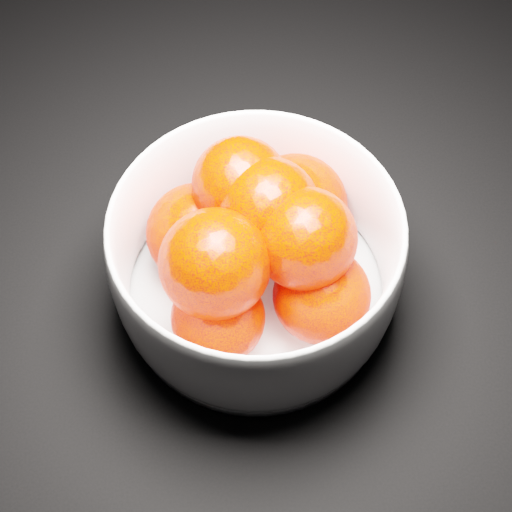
{
  "coord_description": "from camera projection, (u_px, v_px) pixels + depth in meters",
  "views": [
    {
      "loc": [
        0.23,
        -0.56,
        0.54
      ],
      "look_at": [
        0.25,
        -0.25,
        0.06
      ],
      "focal_mm": 50.0,
      "sensor_mm": 36.0,
      "label": 1
    }
  ],
  "objects": [
    {
      "name": "orange_pile",
      "position": [
        258.0,
        239.0,
        0.56
      ],
      "size": [
        0.18,
        0.18,
        0.13
      ],
      "color": "#FF1700",
      "rests_on": "bowl"
    },
    {
      "name": "bowl",
      "position": [
        256.0,
        260.0,
        0.57
      ],
      "size": [
        0.23,
        0.23,
        0.11
      ],
      "rotation": [
        0.0,
        0.0,
        -0.11
      ],
      "color": "white",
      "rests_on": "ground"
    },
    {
      "name": "ground",
      "position": [
        1.0,
        104.0,
        0.75
      ],
      "size": [
        3.0,
        3.0,
        0.0
      ],
      "primitive_type": "cube",
      "color": "black",
      "rests_on": "ground"
    }
  ]
}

